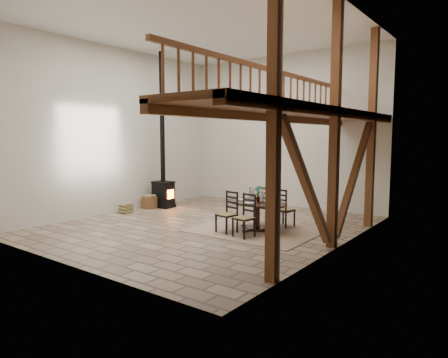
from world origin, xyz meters
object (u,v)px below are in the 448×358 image
Objects in this scene: dining_table at (257,214)px; wood_stove at (163,173)px; log_stack at (126,208)px; log_basket at (150,202)px.

dining_table is 4.35m from wood_stove.
dining_table is 4.60× the size of log_stack.
wood_stove is 1.69m from log_stack.
dining_table is 0.41× the size of wood_stove.
log_basket reaches higher than log_stack.
log_stack is (-0.24, -1.36, -0.97)m from wood_stove.
wood_stove is at bearing 176.88° from dining_table.
log_stack is (-4.43, -0.43, -0.26)m from dining_table.
wood_stove is 9.23× the size of log_basket.
wood_stove is (-4.19, 0.93, 0.71)m from dining_table.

